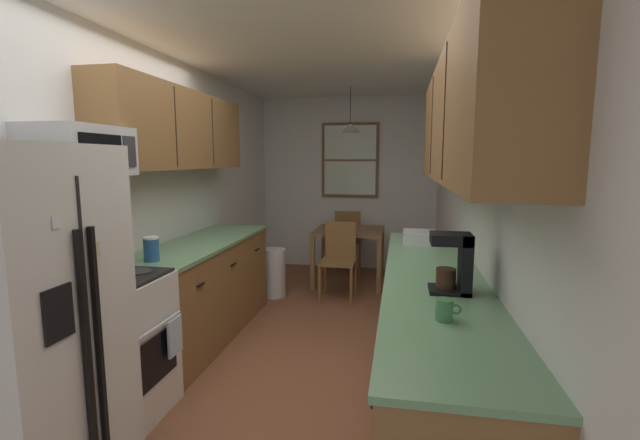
{
  "coord_description": "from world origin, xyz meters",
  "views": [
    {
      "loc": [
        0.77,
        -2.82,
        1.63
      ],
      "look_at": [
        0.03,
        1.16,
        1.06
      ],
      "focal_mm": 24.16,
      "sensor_mm": 36.0,
      "label": 1
    }
  ],
  "objects_px": {
    "mug_by_coffeemaker": "(445,310)",
    "coffee_maker": "(456,262)",
    "dining_chair_far": "(348,238)",
    "trash_bin": "(274,273)",
    "refrigerator": "(18,332)",
    "dish_rack": "(419,237)",
    "microwave_over_range": "(80,151)",
    "storage_canister": "(151,249)",
    "stove_range": "(111,346)",
    "table_serving_bowl": "(343,226)",
    "dining_table": "(349,238)",
    "dining_chair_near": "(339,257)"
  },
  "relations": [
    {
      "from": "stove_range",
      "to": "trash_bin",
      "type": "relative_size",
      "value": 1.9
    },
    {
      "from": "dining_chair_far",
      "to": "trash_bin",
      "type": "bearing_deg",
      "value": -118.57
    },
    {
      "from": "dining_chair_far",
      "to": "mug_by_coffeemaker",
      "type": "xyz_separation_m",
      "value": [
        0.95,
        -4.22,
        0.45
      ]
    },
    {
      "from": "microwave_over_range",
      "to": "mug_by_coffeemaker",
      "type": "xyz_separation_m",
      "value": [
        2.09,
        -0.31,
        -0.73
      ]
    },
    {
      "from": "dining_chair_far",
      "to": "coffee_maker",
      "type": "bearing_deg",
      "value": -74.51
    },
    {
      "from": "mug_by_coffeemaker",
      "to": "dining_table",
      "type": "bearing_deg",
      "value": 103.44
    },
    {
      "from": "trash_bin",
      "to": "table_serving_bowl",
      "type": "bearing_deg",
      "value": 47.2
    },
    {
      "from": "storage_canister",
      "to": "table_serving_bowl",
      "type": "distance_m",
      "value": 3.03
    },
    {
      "from": "refrigerator",
      "to": "microwave_over_range",
      "type": "distance_m",
      "value": 1.09
    },
    {
      "from": "dining_table",
      "to": "table_serving_bowl",
      "type": "bearing_deg",
      "value": 140.21
    },
    {
      "from": "dish_rack",
      "to": "stove_range",
      "type": "bearing_deg",
      "value": -140.74
    },
    {
      "from": "dining_chair_far",
      "to": "coffee_maker",
      "type": "height_order",
      "value": "coffee_maker"
    },
    {
      "from": "dining_chair_near",
      "to": "table_serving_bowl",
      "type": "xyz_separation_m",
      "value": [
        -0.05,
        0.71,
        0.26
      ]
    },
    {
      "from": "mug_by_coffeemaker",
      "to": "dining_chair_far",
      "type": "bearing_deg",
      "value": 102.65
    },
    {
      "from": "refrigerator",
      "to": "trash_bin",
      "type": "xyz_separation_m",
      "value": [
        0.24,
        3.24,
        -0.56
      ]
    },
    {
      "from": "stove_range",
      "to": "table_serving_bowl",
      "type": "xyz_separation_m",
      "value": [
        1.03,
        3.35,
        0.28
      ]
    },
    {
      "from": "microwave_over_range",
      "to": "dining_chair_near",
      "type": "height_order",
      "value": "microwave_over_range"
    },
    {
      "from": "dining_chair_near",
      "to": "dish_rack",
      "type": "bearing_deg",
      "value": -50.62
    },
    {
      "from": "coffee_maker",
      "to": "refrigerator",
      "type": "bearing_deg",
      "value": -157.88
    },
    {
      "from": "dish_rack",
      "to": "mug_by_coffeemaker",
      "type": "bearing_deg",
      "value": -88.88
    },
    {
      "from": "refrigerator",
      "to": "trash_bin",
      "type": "relative_size",
      "value": 2.94
    },
    {
      "from": "microwave_over_range",
      "to": "coffee_maker",
      "type": "bearing_deg",
      "value": 3.52
    },
    {
      "from": "dining_chair_near",
      "to": "trash_bin",
      "type": "bearing_deg",
      "value": -173.99
    },
    {
      "from": "dining_chair_near",
      "to": "trash_bin",
      "type": "distance_m",
      "value": 0.81
    },
    {
      "from": "coffee_maker",
      "to": "mug_by_coffeemaker",
      "type": "bearing_deg",
      "value": -102.4
    },
    {
      "from": "dining_chair_near",
      "to": "dining_chair_far",
      "type": "relative_size",
      "value": 1.0
    },
    {
      "from": "microwave_over_range",
      "to": "storage_canister",
      "type": "height_order",
      "value": "microwave_over_range"
    },
    {
      "from": "coffee_maker",
      "to": "dining_chair_near",
      "type": "bearing_deg",
      "value": 111.79
    },
    {
      "from": "trash_bin",
      "to": "dish_rack",
      "type": "xyz_separation_m",
      "value": [
        1.65,
        -0.97,
        0.66
      ]
    },
    {
      "from": "trash_bin",
      "to": "coffee_maker",
      "type": "relative_size",
      "value": 1.74
    },
    {
      "from": "refrigerator",
      "to": "coffee_maker",
      "type": "distance_m",
      "value": 2.19
    },
    {
      "from": "dining_table",
      "to": "dining_chair_far",
      "type": "relative_size",
      "value": 0.98
    },
    {
      "from": "refrigerator",
      "to": "dish_rack",
      "type": "bearing_deg",
      "value": 50.36
    },
    {
      "from": "dining_table",
      "to": "dining_chair_far",
      "type": "distance_m",
      "value": 0.65
    },
    {
      "from": "trash_bin",
      "to": "table_serving_bowl",
      "type": "height_order",
      "value": "table_serving_bowl"
    },
    {
      "from": "trash_bin",
      "to": "mug_by_coffeemaker",
      "type": "bearing_deg",
      "value": -59.64
    },
    {
      "from": "refrigerator",
      "to": "dish_rack",
      "type": "height_order",
      "value": "refrigerator"
    },
    {
      "from": "dining_chair_far",
      "to": "dish_rack",
      "type": "height_order",
      "value": "dish_rack"
    },
    {
      "from": "dining_chair_near",
      "to": "dining_chair_far",
      "type": "bearing_deg",
      "value": 92.0
    },
    {
      "from": "dining_chair_near",
      "to": "trash_bin",
      "type": "xyz_separation_m",
      "value": [
        -0.78,
        -0.08,
        -0.21
      ]
    },
    {
      "from": "refrigerator",
      "to": "storage_canister",
      "type": "xyz_separation_m",
      "value": [
        -0.06,
        1.19,
        0.14
      ]
    },
    {
      "from": "mug_by_coffeemaker",
      "to": "coffee_maker",
      "type": "bearing_deg",
      "value": 77.6
    },
    {
      "from": "storage_canister",
      "to": "dish_rack",
      "type": "bearing_deg",
      "value": 28.96
    },
    {
      "from": "stove_range",
      "to": "table_serving_bowl",
      "type": "relative_size",
      "value": 6.09
    },
    {
      "from": "stove_range",
      "to": "table_serving_bowl",
      "type": "bearing_deg",
      "value": 72.94
    },
    {
      "from": "dining_chair_far",
      "to": "stove_range",
      "type": "bearing_deg",
      "value": -104.76
    },
    {
      "from": "refrigerator",
      "to": "dining_chair_far",
      "type": "bearing_deg",
      "value": 78.07
    },
    {
      "from": "trash_bin",
      "to": "coffee_maker",
      "type": "height_order",
      "value": "coffee_maker"
    },
    {
      "from": "refrigerator",
      "to": "table_serving_bowl",
      "type": "height_order",
      "value": "refrigerator"
    },
    {
      "from": "refrigerator",
      "to": "trash_bin",
      "type": "bearing_deg",
      "value": 85.85
    }
  ]
}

